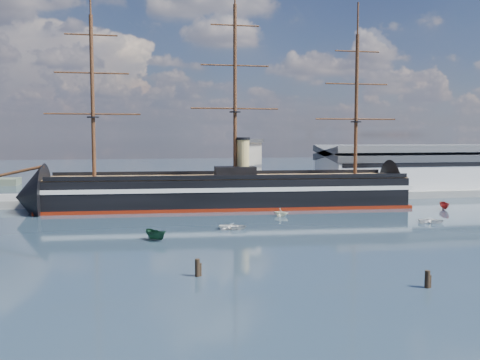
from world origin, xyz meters
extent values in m
plane|color=#1E3243|center=(0.00, 40.00, 0.00)|extent=(600.00, 600.00, 0.00)
cube|color=slate|center=(10.00, 76.00, 0.00)|extent=(180.00, 18.00, 2.00)
cube|color=#B7BABC|center=(58.00, 80.00, 7.00)|extent=(62.00, 20.00, 10.00)
cube|color=#3F4247|center=(58.00, 80.00, 12.60)|extent=(63.00, 21.00, 2.00)
cube|color=silver|center=(3.00, 73.00, 9.00)|extent=(4.00, 4.00, 14.00)
cube|color=#3F4247|center=(3.00, 73.00, 16.50)|extent=(5.00, 5.00, 1.00)
cube|color=black|center=(-6.50, 60.00, 4.00)|extent=(88.88, 21.89, 7.00)
cube|color=silver|center=(-6.50, 60.00, 5.20)|extent=(90.89, 22.27, 1.00)
cube|color=maroon|center=(-6.50, 60.00, 0.35)|extent=(90.89, 22.23, 0.90)
cone|color=black|center=(-53.00, 60.00, 3.70)|extent=(15.02, 16.59, 15.68)
cone|color=black|center=(40.00, 60.00, 3.70)|extent=(12.03, 16.39, 15.68)
cube|color=brown|center=(-6.50, 60.00, 7.60)|extent=(88.79, 20.62, 0.40)
cube|color=black|center=(-4.50, 60.00, 9.00)|extent=(10.38, 6.66, 2.50)
cylinder|color=tan|center=(-2.50, 60.00, 12.50)|extent=(3.20, 3.20, 9.00)
cylinder|color=#381E0F|center=(-58.50, 60.00, 9.00)|extent=(17.76, 1.89, 4.43)
cylinder|color=#381E0F|center=(-38.50, 60.00, 26.80)|extent=(0.90, 0.90, 38.00)
cylinder|color=#381E0F|center=(-4.50, 60.00, 28.80)|extent=(0.90, 0.90, 42.00)
cylinder|color=#381E0F|center=(27.50, 60.00, 25.80)|extent=(0.90, 0.90, 36.00)
imported|color=#184029|center=(-25.91, 21.29, 0.00)|extent=(6.08, 5.07, 2.35)
imported|color=silver|center=(-10.91, 29.33, 0.00)|extent=(2.28, 3.55, 1.54)
imported|color=white|center=(2.69, 43.41, 0.00)|extent=(5.17, 5.80, 2.01)
imported|color=silver|center=(30.60, 28.39, 0.00)|extent=(2.24, 3.44, 1.49)
imported|color=maroon|center=(44.60, 45.67, 0.00)|extent=(6.12, 3.83, 2.30)
cylinder|color=black|center=(-21.77, -3.51, 0.00)|extent=(0.64, 0.64, 2.97)
cylinder|color=black|center=(4.33, -14.10, 0.00)|extent=(0.64, 0.64, 2.80)
camera|label=1|loc=(-29.84, -70.47, 18.10)|focal=40.00mm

